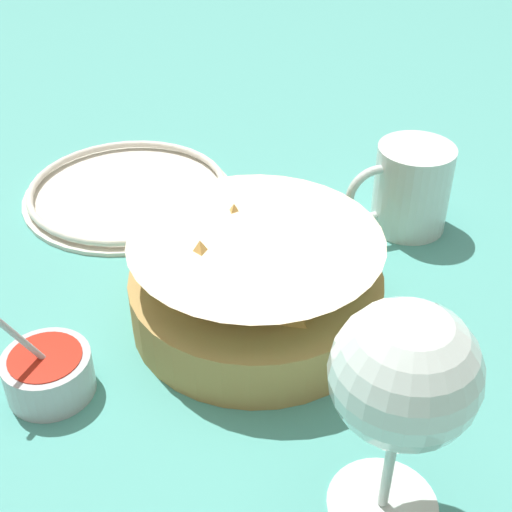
{
  "coord_description": "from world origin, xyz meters",
  "views": [
    {
      "loc": [
        0.15,
        0.48,
        0.42
      ],
      "look_at": [
        -0.01,
        0.03,
        0.07
      ],
      "focal_mm": 50.0,
      "sensor_mm": 36.0,
      "label": 1
    }
  ],
  "objects_px": {
    "food_basket": "(255,283)",
    "beer_mug": "(410,191)",
    "wine_glass": "(404,380)",
    "side_plate": "(128,191)",
    "sauce_cup": "(48,372)"
  },
  "relations": [
    {
      "from": "wine_glass",
      "to": "beer_mug",
      "type": "bearing_deg",
      "value": -122.33
    },
    {
      "from": "food_basket",
      "to": "beer_mug",
      "type": "xyz_separation_m",
      "value": [
        -0.2,
        -0.08,
        0.0
      ]
    },
    {
      "from": "food_basket",
      "to": "beer_mug",
      "type": "bearing_deg",
      "value": -157.15
    },
    {
      "from": "food_basket",
      "to": "wine_glass",
      "type": "distance_m",
      "value": 0.22
    },
    {
      "from": "sauce_cup",
      "to": "beer_mug",
      "type": "bearing_deg",
      "value": -163.83
    },
    {
      "from": "sauce_cup",
      "to": "side_plate",
      "type": "height_order",
      "value": "sauce_cup"
    },
    {
      "from": "beer_mug",
      "to": "side_plate",
      "type": "xyz_separation_m",
      "value": [
        0.26,
        -0.16,
        -0.03
      ]
    },
    {
      "from": "beer_mug",
      "to": "side_plate",
      "type": "relative_size",
      "value": 0.49
    },
    {
      "from": "side_plate",
      "to": "beer_mug",
      "type": "bearing_deg",
      "value": 148.78
    },
    {
      "from": "wine_glass",
      "to": "side_plate",
      "type": "height_order",
      "value": "wine_glass"
    },
    {
      "from": "wine_glass",
      "to": "food_basket",
      "type": "bearing_deg",
      "value": -86.14
    },
    {
      "from": "wine_glass",
      "to": "beer_mug",
      "type": "height_order",
      "value": "wine_glass"
    },
    {
      "from": "beer_mug",
      "to": "wine_glass",
      "type": "bearing_deg",
      "value": 57.67
    },
    {
      "from": "sauce_cup",
      "to": "wine_glass",
      "type": "relative_size",
      "value": 0.59
    },
    {
      "from": "side_plate",
      "to": "wine_glass",
      "type": "bearing_deg",
      "value": 99.58
    }
  ]
}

